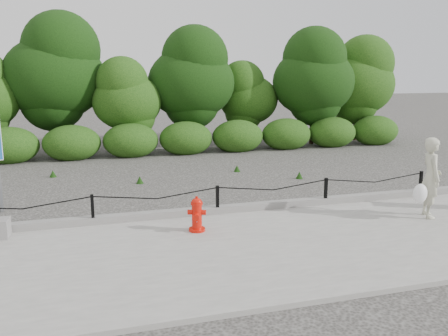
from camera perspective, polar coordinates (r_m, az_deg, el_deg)
name	(u,v)px	position (r m, az deg, el deg)	size (l,w,h in m)	color
ground	(218,217)	(9.94, -0.79, -5.94)	(90.00, 90.00, 0.00)	#2D2B28
sidewalk	(250,249)	(8.13, 3.10, -9.76)	(14.00, 4.00, 0.08)	gray
curb	(217,210)	(9.94, -0.87, -5.04)	(14.00, 0.22, 0.14)	slate
chain_barrier	(217,196)	(9.81, -0.79, -3.40)	(10.06, 0.06, 0.60)	black
treeline	(167,81)	(18.36, -6.88, 10.34)	(20.40, 3.87, 4.97)	black
fire_hydrant	(197,215)	(8.81, -3.29, -5.63)	(0.39, 0.40, 0.66)	red
pedestrian	(430,179)	(10.36, 23.55, -1.18)	(0.78, 0.69, 1.63)	#B6B59C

